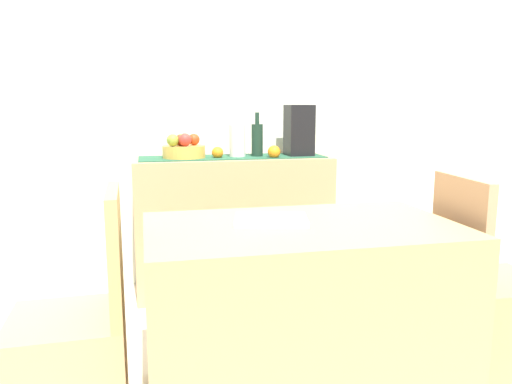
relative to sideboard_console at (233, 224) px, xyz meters
name	(u,v)px	position (x,y,z in m)	size (l,w,h in m)	color
ground_plane	(279,356)	(0.06, -0.92, -0.44)	(6.40, 6.40, 0.02)	beige
room_wall_rear	(233,80)	(0.06, 0.26, 0.92)	(6.40, 0.06, 2.70)	silver
sideboard_console	(233,224)	(0.00, 0.00, 0.00)	(1.23, 0.42, 0.86)	tan
table_runner	(233,157)	(0.00, 0.00, 0.43)	(1.16, 0.32, 0.01)	#23533A
fruit_bowl	(184,152)	(-0.30, 0.00, 0.47)	(0.26, 0.26, 0.07)	gold
apple_left	(180,140)	(-0.33, 0.01, 0.54)	(0.07, 0.07, 0.07)	#B03018
apple_center	(173,140)	(-0.37, -0.05, 0.55)	(0.07, 0.07, 0.07)	olive
apple_right	(185,140)	(-0.30, -0.06, 0.55)	(0.08, 0.08, 0.08)	#B9322C
apple_rear	(194,140)	(-0.24, 0.01, 0.55)	(0.07, 0.07, 0.07)	#B73917
apple_front	(182,139)	(-0.31, 0.08, 0.55)	(0.07, 0.07, 0.07)	#92A92E
wine_bottle	(257,140)	(0.16, 0.00, 0.54)	(0.07, 0.07, 0.28)	#1A3326
coffee_maker	(299,131)	(0.43, 0.00, 0.59)	(0.16, 0.18, 0.33)	black
ceramic_vase	(237,141)	(0.03, 0.00, 0.53)	(0.10, 0.10, 0.21)	silver
orange_loose_near_bowl	(218,153)	(-0.10, -0.04, 0.47)	(0.07, 0.07, 0.07)	orange
orange_loose_mid	(274,152)	(0.24, -0.10, 0.47)	(0.08, 0.08, 0.08)	orange
dining_table	(301,315)	(0.04, -1.31, -0.06)	(1.19, 0.70, 0.74)	tan
open_book	(271,220)	(-0.07, -1.25, 0.32)	(0.28, 0.21, 0.02)	white
chair_near_window	(74,364)	(-0.82, -1.31, -0.17)	(0.41, 0.41, 0.90)	tan
chair_by_corner	(488,320)	(0.89, -1.31, -0.17)	(0.42, 0.42, 0.90)	tan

